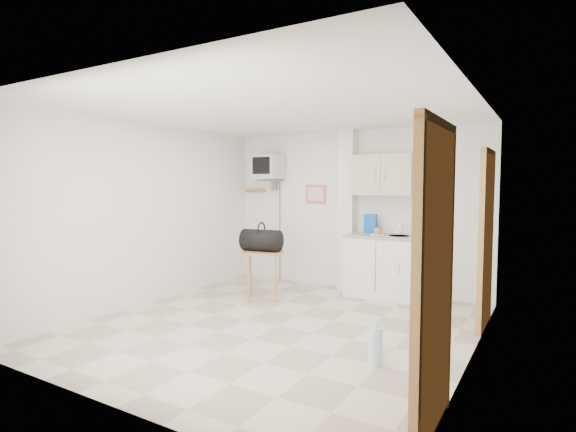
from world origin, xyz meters
The scene contains 7 objects.
ground centered at (0.00, 0.00, 0.00)m, with size 4.50×4.50×0.00m, color beige.
room_envelope centered at (0.24, 0.09, 1.54)m, with size 4.24×4.54×2.55m.
kitchenette centered at (0.57, 2.00, 0.80)m, with size 1.03×0.58×2.10m.
crt_television centered at (-1.45, 2.02, 1.94)m, with size 0.44×0.45×2.15m.
round_table centered at (-0.86, 0.97, 0.60)m, with size 0.61×0.61×0.70m.
duffel_bag centered at (-0.87, 0.96, 0.86)m, with size 0.60×0.38×0.42m.
water_bottle centered at (1.37, -0.48, 0.17)m, with size 0.13×0.13×0.39m.
Camera 1 is at (2.73, -4.37, 1.65)m, focal length 28.00 mm.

